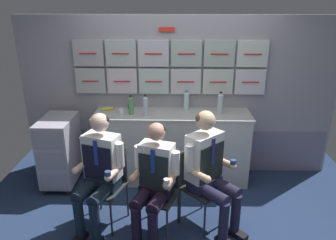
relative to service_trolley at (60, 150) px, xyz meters
name	(u,v)px	position (x,y,z in m)	size (l,w,h in m)	color
ground	(177,232)	(1.53, -0.92, -0.51)	(4.80, 4.80, 0.04)	navy
galley_bulkhead	(177,96)	(1.51, 0.45, 0.61)	(4.20, 0.14, 2.15)	#9A97A2
galley_counter	(172,147)	(1.46, 0.17, -0.02)	(2.02, 0.53, 0.95)	#BDBEBD
service_trolley	(60,150)	(0.00, 0.00, 0.00)	(0.40, 0.65, 0.92)	black
folding_chair_left	(108,176)	(0.77, -0.70, 0.03)	(0.51, 0.51, 0.85)	#2D2D33
crew_member_left	(99,169)	(0.72, -0.85, 0.21)	(0.54, 0.68, 1.27)	black
folding_chair_right	(160,183)	(1.34, -0.83, 0.03)	(0.51, 0.51, 0.85)	#2D2D33
crew_member_right	(154,179)	(1.29, -0.98, 0.18)	(0.51, 0.64, 1.23)	black
folding_chair_by_counter	(198,178)	(1.75, -0.70, 0.03)	(0.57, 0.57, 0.85)	#2D2D33
crew_member_by_counter	(210,167)	(1.86, -0.82, 0.23)	(0.67, 0.68, 1.30)	black
sparkling_bottle_green	(186,100)	(1.64, 0.34, 0.58)	(0.07, 0.07, 0.25)	silver
water_bottle_short	(145,106)	(1.12, 0.08, 0.58)	(0.06, 0.06, 0.27)	silver
water_bottle_tall	(131,105)	(0.93, 0.12, 0.57)	(0.06, 0.06, 0.25)	#519D5A
water_bottle_blue_cap	(220,103)	(2.07, 0.19, 0.59)	(0.07, 0.07, 0.28)	silver
coffee_cup_white	(131,106)	(0.90, 0.35, 0.49)	(0.08, 0.08, 0.07)	navy
espresso_cup_small	(121,111)	(0.81, 0.13, 0.49)	(0.06, 0.06, 0.06)	white
snack_banana	(108,109)	(0.60, 0.26, 0.48)	(0.17, 0.10, 0.04)	yellow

